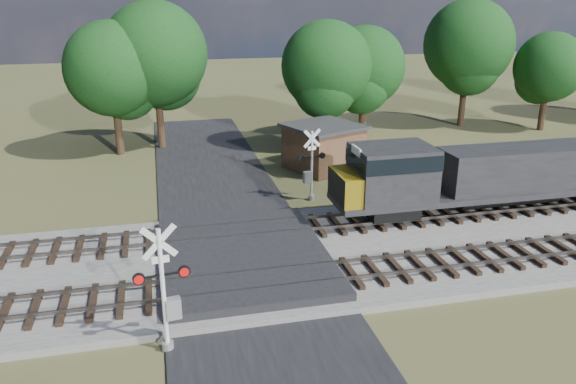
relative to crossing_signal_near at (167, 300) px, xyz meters
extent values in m
plane|color=#474A27|center=(3.33, 5.03, -1.86)|extent=(160.00, 160.00, 0.00)
cube|color=gray|center=(13.33, 5.53, -1.71)|extent=(140.00, 10.00, 0.30)
cube|color=black|center=(3.33, 5.03, -1.82)|extent=(7.00, 60.00, 0.08)
cube|color=#262628|center=(3.33, 5.53, -1.54)|extent=(7.00, 9.00, 0.62)
cube|color=black|center=(5.33, 3.03, -1.47)|extent=(44.00, 2.60, 0.18)
cube|color=#5D564F|center=(13.33, 2.31, -1.30)|extent=(140.00, 0.08, 0.15)
cube|color=#5D564F|center=(13.33, 3.75, -1.30)|extent=(140.00, 0.08, 0.15)
cube|color=black|center=(5.33, 8.03, -1.47)|extent=(44.00, 2.60, 0.18)
cube|color=#5D564F|center=(13.33, 7.31, -1.30)|extent=(140.00, 0.08, 0.15)
cube|color=#5D564F|center=(13.33, 8.75, -1.30)|extent=(140.00, 0.08, 0.15)
cylinder|color=silver|center=(-0.09, -0.01, 0.31)|extent=(0.15, 0.15, 4.33)
cylinder|color=#939698|center=(-0.09, -0.01, -1.70)|extent=(0.39, 0.39, 0.33)
cube|color=silver|center=(-0.09, -0.01, 2.04)|extent=(1.13, 0.20, 1.13)
cube|color=silver|center=(-0.09, -0.01, 2.04)|extent=(1.13, 0.20, 1.13)
cube|color=silver|center=(-0.09, -0.01, 1.45)|extent=(0.54, 0.11, 0.24)
cube|color=black|center=(-0.09, -0.01, 0.90)|extent=(1.73, 0.30, 0.07)
cylinder|color=red|center=(-0.79, -0.11, 0.90)|extent=(0.40, 0.16, 0.39)
cylinder|color=red|center=(0.61, 0.08, 0.90)|extent=(0.40, 0.16, 0.39)
cube|color=#939698|center=(0.18, 0.02, -0.34)|extent=(0.53, 0.39, 0.70)
cylinder|color=silver|center=(8.28, 12.55, 0.14)|extent=(0.14, 0.14, 3.99)
cylinder|color=#939698|center=(8.28, 12.55, -1.71)|extent=(0.36, 0.36, 0.30)
cube|color=silver|center=(8.28, 12.55, 1.74)|extent=(1.03, 0.25, 1.04)
cube|color=silver|center=(8.28, 12.55, 1.74)|extent=(1.03, 0.25, 1.04)
cube|color=silver|center=(8.28, 12.55, 1.19)|extent=(0.49, 0.13, 0.22)
cube|color=black|center=(8.28, 12.55, 0.69)|extent=(1.58, 0.38, 0.06)
cylinder|color=red|center=(8.92, 12.68, 0.69)|extent=(0.37, 0.17, 0.36)
cylinder|color=red|center=(7.65, 12.41, 0.69)|extent=(0.37, 0.17, 0.36)
cube|color=#939698|center=(8.04, 12.50, -0.46)|extent=(0.50, 0.38, 0.65)
cube|color=#4D3421|center=(10.67, 18.21, -0.47)|extent=(5.21, 5.21, 2.79)
cube|color=#2C2C2F|center=(10.67, 18.21, 1.03)|extent=(5.73, 5.73, 0.20)
cylinder|color=black|center=(-2.64, 24.98, 0.50)|extent=(0.56, 0.56, 4.71)
sphere|color=#113410|center=(-2.64, 24.98, 4.26)|extent=(6.59, 6.59, 6.59)
cylinder|color=black|center=(0.34, 26.01, 0.82)|extent=(0.56, 0.56, 5.35)
sphere|color=#113410|center=(0.34, 26.01, 5.09)|extent=(7.49, 7.49, 7.49)
cylinder|color=black|center=(12.33, 23.31, 0.48)|extent=(0.56, 0.56, 4.68)
sphere|color=#113410|center=(12.33, 23.31, 4.23)|extent=(6.56, 6.56, 6.56)
cylinder|color=black|center=(15.92, 25.08, 0.35)|extent=(0.56, 0.56, 4.43)
sphere|color=#113410|center=(15.92, 25.08, 3.89)|extent=(6.20, 6.20, 6.20)
cylinder|color=black|center=(26.20, 27.81, 0.82)|extent=(0.56, 0.56, 5.36)
sphere|color=#113410|center=(26.20, 27.81, 5.11)|extent=(7.51, 7.51, 7.51)
cylinder|color=black|center=(31.97, 24.68, 0.18)|extent=(0.56, 0.56, 4.08)
sphere|color=#113410|center=(31.97, 24.68, 3.45)|extent=(5.71, 5.71, 5.71)
camera|label=1|loc=(0.16, -16.13, 9.23)|focal=35.00mm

